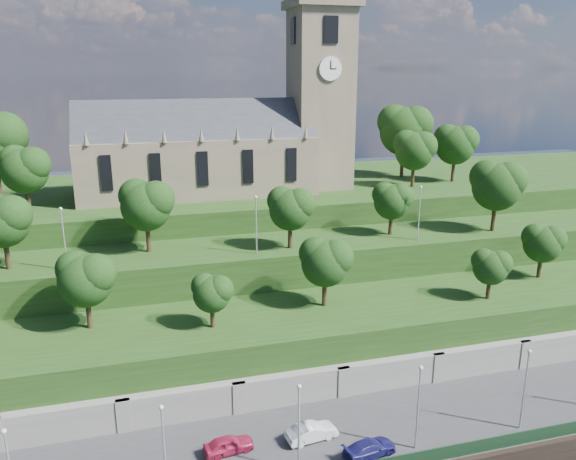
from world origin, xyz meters
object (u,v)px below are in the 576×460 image
object	(u,v)px
car_left	(229,444)
car_middle	(312,432)
church	(231,139)
car_right	(370,448)

from	to	relation	value
car_left	car_middle	world-z (taller)	car_middle
church	car_right	world-z (taller)	church
car_left	car_right	bearing A→B (deg)	-115.02
car_left	car_middle	xyz separation A→B (m)	(6.97, -0.27, 0.03)
church	car_middle	size ratio (longest dim) A/B	8.80
church	car_left	world-z (taller)	church
church	car_left	distance (m)	45.19
car_left	car_middle	distance (m)	6.98
car_middle	car_left	bearing A→B (deg)	79.54
car_left	car_right	size ratio (longest dim) A/B	0.89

